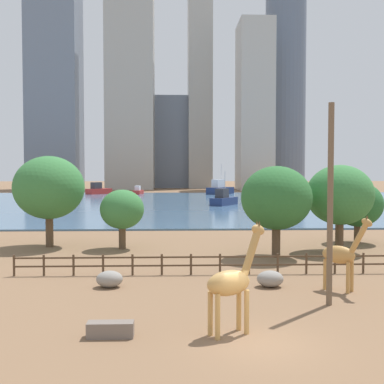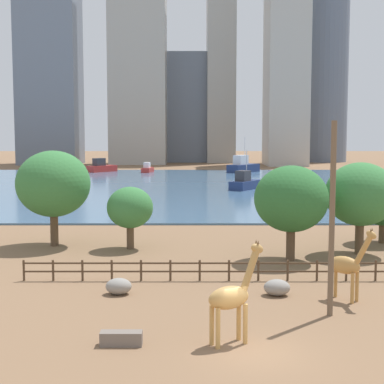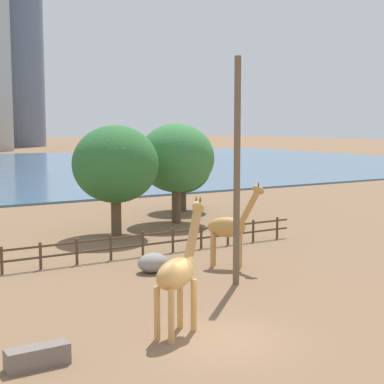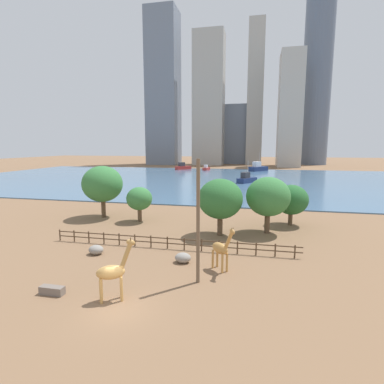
% 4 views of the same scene
% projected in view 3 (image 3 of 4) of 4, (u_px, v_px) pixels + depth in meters
% --- Properties ---
extents(giraffe_tall, '(2.70, 1.73, 4.45)m').
position_uv_depth(giraffe_tall, '(178.00, 272.00, 19.11)').
color(giraffe_tall, tan).
rests_on(giraffe_tall, ground).
extents(giraffe_companion, '(2.38, 2.27, 4.15)m').
position_uv_depth(giraffe_companion, '(230.00, 227.00, 28.14)').
color(giraffe_companion, '#C18C47').
rests_on(giraffe_companion, ground).
extents(utility_pole, '(0.28, 0.28, 9.68)m').
position_uv_depth(utility_pole, '(237.00, 172.00, 24.82)').
color(utility_pole, brown).
rests_on(utility_pole, ground).
extents(boulder_by_pole, '(1.48, 1.21, 0.91)m').
position_uv_depth(boulder_by_pole, '(153.00, 263.00, 27.32)').
color(boulder_by_pole, gray).
rests_on(boulder_by_pole, ground).
extents(feeding_trough, '(1.80, 0.60, 0.60)m').
position_uv_depth(feeding_trough, '(37.00, 357.00, 16.69)').
color(feeding_trough, '#72665B').
rests_on(feeding_trough, ground).
extents(enclosure_fence, '(26.12, 0.14, 1.30)m').
position_uv_depth(enclosure_fence, '(80.00, 249.00, 28.87)').
color(enclosure_fence, '#4C3826').
rests_on(enclosure_fence, ground).
extents(tree_left_large, '(4.45, 4.45, 5.48)m').
position_uv_depth(tree_left_large, '(183.00, 168.00, 46.17)').
color(tree_left_large, brown).
rests_on(tree_left_large, ground).
extents(tree_left_small, '(5.27, 5.27, 6.81)m').
position_uv_depth(tree_left_small, '(115.00, 164.00, 35.83)').
color(tree_left_small, brown).
rests_on(tree_left_small, ground).
extents(tree_right_small, '(5.29, 5.29, 6.92)m').
position_uv_depth(tree_right_small, '(176.00, 158.00, 40.54)').
color(tree_right_small, brown).
rests_on(tree_right_small, ground).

